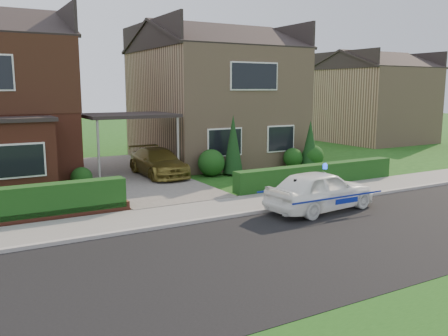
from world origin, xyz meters
TOP-DOWN VIEW (x-y plane):
  - ground at (0.00, 0.00)m, footprint 120.00×120.00m
  - road at (0.00, 0.00)m, footprint 60.00×6.00m
  - kerb at (0.00, 3.05)m, footprint 60.00×0.16m
  - sidewalk at (0.00, 4.10)m, footprint 60.00×2.00m
  - driveway at (0.00, 11.00)m, footprint 3.80×12.00m
  - house_right at (5.80, 13.99)m, footprint 7.50×8.06m
  - carport_link at (0.00, 10.95)m, footprint 3.80×3.00m
  - hedge_right at (5.80, 5.35)m, footprint 7.50×0.55m
  - shrub_left_mid at (-4.00, 9.30)m, footprint 1.32×1.32m
  - shrub_left_near at (-2.40, 9.60)m, footprint 0.84×0.84m
  - shrub_right_near at (3.20, 9.40)m, footprint 1.20×1.20m
  - shrub_right_mid at (7.80, 9.50)m, footprint 0.96×0.96m
  - shrub_right_far at (8.80, 9.20)m, footprint 1.08×1.08m
  - conifer_a at (4.20, 9.20)m, footprint 0.90×0.90m
  - conifer_b at (8.60, 9.20)m, footprint 0.90×0.90m
  - neighbour_right at (20.00, 16.00)m, footprint 6.50×7.00m
  - police_car at (3.37, 2.40)m, footprint 3.52×3.97m
  - driveway_car at (1.00, 10.15)m, footprint 1.68×4.03m
  - potted_plant_a at (-3.21, 6.61)m, footprint 0.52×0.45m

SIDE VIEW (x-z plane):
  - ground at x=0.00m, z-range 0.00..0.00m
  - road at x=0.00m, z-range -0.01..0.01m
  - hedge_right at x=5.80m, z-range -0.40..0.40m
  - sidewalk at x=0.00m, z-range 0.00..0.10m
  - kerb at x=0.00m, z-range 0.00..0.12m
  - driveway at x=0.00m, z-range 0.00..0.12m
  - potted_plant_a at x=-3.21m, z-range 0.00..0.84m
  - shrub_left_near at x=-2.40m, z-range 0.00..0.84m
  - shrub_right_mid at x=7.80m, z-range 0.00..0.96m
  - shrub_right_far at x=8.80m, z-range 0.00..1.08m
  - shrub_right_near at x=3.20m, z-range 0.00..1.20m
  - police_car at x=3.37m, z-range -0.08..1.39m
  - shrub_left_mid at x=-4.00m, z-range 0.00..1.32m
  - driveway_car at x=1.00m, z-range 0.12..1.29m
  - conifer_b at x=8.60m, z-range 0.00..2.20m
  - conifer_a at x=4.20m, z-range 0.00..2.60m
  - neighbour_right at x=20.00m, z-range 0.00..5.20m
  - carport_link at x=0.00m, z-range 1.27..4.04m
  - house_right at x=5.80m, z-range 0.04..7.29m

